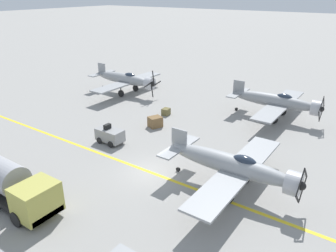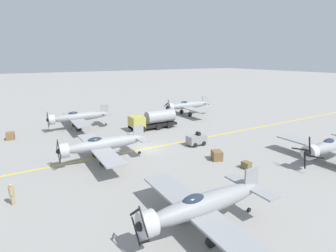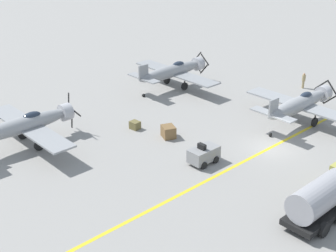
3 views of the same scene
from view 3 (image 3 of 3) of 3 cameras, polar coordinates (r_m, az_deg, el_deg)
name	(u,v)px [view 3 (image 3 of 3)]	position (r m, az deg, el deg)	size (l,w,h in m)	color
ground_plane	(271,147)	(41.74, 12.46, -2.57)	(400.00, 400.00, 0.00)	gray
taxiway_stripe	(271,147)	(41.74, 12.46, -2.56)	(0.30, 160.00, 0.01)	yellow
airplane_near_left	(25,125)	(42.05, -17.06, 0.15)	(12.00, 9.98, 3.79)	gray
airplane_mid_left	(174,71)	(54.27, 0.68, 6.73)	(12.00, 9.98, 3.65)	gray
airplane_mid_center	(301,104)	(46.49, 15.88, 2.65)	(12.00, 9.98, 3.65)	#96999B
fuel_tanker	(330,193)	(33.41, 19.15, -7.78)	(2.68, 8.00, 2.98)	black
tow_tractor	(204,154)	(38.08, 4.38, -3.44)	(1.57, 2.60, 1.79)	gray
ground_crew_walking	(304,80)	(56.60, 16.20, 5.42)	(0.40, 0.40, 1.84)	tan
supply_crate_by_tanker	(168,132)	(42.37, 0.05, -0.70)	(1.30, 1.09, 1.09)	brown
supply_crate_outboard	(135,125)	(44.20, -4.05, 0.11)	(0.91, 0.76, 0.76)	brown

